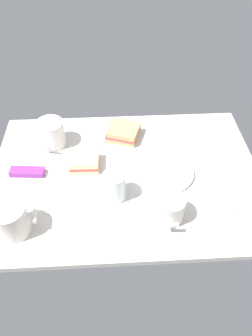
{
  "coord_description": "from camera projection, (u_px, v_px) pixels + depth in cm",
  "views": [
    {
      "loc": [
        3.96,
        72.09,
        79.79
      ],
      "look_at": [
        0.0,
        0.0,
        5.0
      ],
      "focal_mm": 33.84,
      "sensor_mm": 36.0,
      "label": 1
    }
  ],
  "objects": [
    {
      "name": "coffee_mug_milky",
      "position": [
        11.0,
        220.0,
        0.87
      ],
      "size": [
        12.04,
        9.55,
        9.88
      ],
      "color": "silver",
      "rests_on": "tabletop"
    },
    {
      "name": "sandwich_side",
      "position": [
        123.0,
        132.0,
        1.18
      ],
      "size": [
        13.74,
        13.05,
        4.4
      ],
      "color": "tan",
      "rests_on": "tabletop"
    },
    {
      "name": "snack_bar",
      "position": [
        27.0,
        172.0,
        1.05
      ],
      "size": [
        11.64,
        4.69,
        2.0
      ],
      "primitive_type": "cube",
      "rotation": [
        0.0,
        0.0,
        -0.09
      ],
      "color": "purple",
      "rests_on": "tabletop"
    },
    {
      "name": "tabletop",
      "position": [
        126.0,
        176.0,
        1.07
      ],
      "size": [
        90.0,
        64.0,
        2.0
      ],
      "primitive_type": "cube",
      "color": "beige",
      "rests_on": "ground"
    },
    {
      "name": "coffee_mug_spare",
      "position": [
        170.0,
        208.0,
        0.91
      ],
      "size": [
        8.59,
        10.86,
        8.57
      ],
      "color": "silver",
      "rests_on": "tabletop"
    },
    {
      "name": "spoon",
      "position": [
        236.0,
        213.0,
        0.95
      ],
      "size": [
        8.73,
        9.24,
        0.8
      ],
      "color": "silver",
      "rests_on": "tabletop"
    },
    {
      "name": "paper_napkin",
      "position": [
        69.0,
        201.0,
        0.98
      ],
      "size": [
        15.94,
        15.94,
        0.3
      ],
      "primitive_type": "cube",
      "rotation": [
        0.0,
        0.0,
        -0.31
      ],
      "color": "white",
      "rests_on": "tabletop"
    },
    {
      "name": "coffee_mug_black",
      "position": [
        51.0,
        133.0,
        1.13
      ],
      "size": [
        9.53,
        12.16,
        9.8
      ],
      "color": "white",
      "rests_on": "tabletop"
    },
    {
      "name": "sandwich_main",
      "position": [
        84.0,
        161.0,
        1.07
      ],
      "size": [
        9.8,
        8.85,
        4.4
      ],
      "color": "beige",
      "rests_on": "tabletop"
    },
    {
      "name": "plate_of_food",
      "position": [
        164.0,
        171.0,
        1.06
      ],
      "size": [
        19.83,
        19.83,
        1.2
      ],
      "color": "silver",
      "rests_on": "tabletop"
    },
    {
      "name": "glass_of_milk",
      "position": [
        114.0,
        187.0,
        0.96
      ],
      "size": [
        6.9,
        6.9,
        9.76
      ],
      "color": "silver",
      "rests_on": "tabletop"
    }
  ]
}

